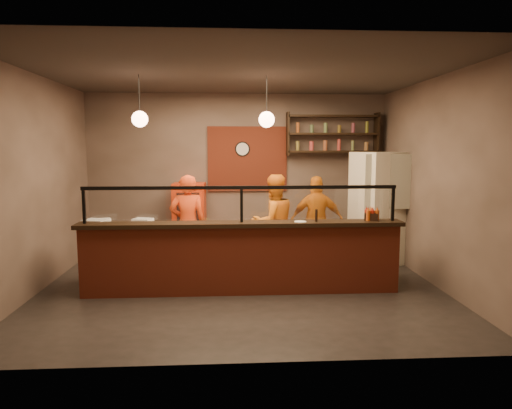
{
  "coord_description": "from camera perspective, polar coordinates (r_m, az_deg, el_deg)",
  "views": [
    {
      "loc": [
        -0.18,
        -6.79,
        2.13
      ],
      "look_at": [
        0.24,
        0.3,
        1.24
      ],
      "focal_mm": 32.0,
      "sensor_mm": 36.0,
      "label": 1
    }
  ],
  "objects": [
    {
      "name": "wall_right",
      "position": [
        7.52,
        21.62,
        2.6
      ],
      "size": [
        0.0,
        5.0,
        5.0
      ],
      "primitive_type": "plane",
      "rotation": [
        1.57,
        0.0,
        -1.57
      ],
      "color": "#735E54",
      "rests_on": "floor"
    },
    {
      "name": "brick_patch",
      "position": [
        9.27,
        -1.09,
        5.72
      ],
      "size": [
        1.6,
        0.04,
        1.3
      ],
      "primitive_type": "cube",
      "color": "#973721",
      "rests_on": "wall_back"
    },
    {
      "name": "sneeze_guard",
      "position": [
        6.54,
        -1.82,
        0.48
      ],
      "size": [
        4.5,
        0.05,
        0.52
      ],
      "color": "white",
      "rests_on": "counter_ledge"
    },
    {
      "name": "wall_back",
      "position": [
        9.31,
        -2.32,
        3.87
      ],
      "size": [
        6.0,
        0.0,
        6.0
      ],
      "primitive_type": "plane",
      "rotation": [
        1.57,
        0.0,
        0.0
      ],
      "color": "#735E54",
      "rests_on": "floor"
    },
    {
      "name": "cook_mid",
      "position": [
        7.91,
        2.2,
        -2.28
      ],
      "size": [
        0.98,
        0.88,
        1.67
      ],
      "primitive_type": "imported",
      "rotation": [
        0.0,
        0.0,
        3.51
      ],
      "color": "orange",
      "rests_on": "floor"
    },
    {
      "name": "wall_clock",
      "position": [
        9.26,
        -1.71,
        6.95
      ],
      "size": [
        0.3,
        0.04,
        0.3
      ],
      "primitive_type": "cylinder",
      "rotation": [
        1.57,
        0.0,
        0.0
      ],
      "color": "black",
      "rests_on": "wall_back"
    },
    {
      "name": "wall_left",
      "position": [
        7.37,
        -25.92,
        2.31
      ],
      "size": [
        0.0,
        5.0,
        5.0
      ],
      "primitive_type": "plane",
      "rotation": [
        1.57,
        0.0,
        1.57
      ],
      "color": "#735E54",
      "rests_on": "floor"
    },
    {
      "name": "prep_tub_a",
      "position": [
        7.45,
        -18.72,
        -2.22
      ],
      "size": [
        0.32,
        0.28,
        0.13
      ],
      "primitive_type": "cube",
      "rotation": [
        0.0,
        0.0,
        0.31
      ],
      "color": "silver",
      "rests_on": "worktop"
    },
    {
      "name": "wall_shelving",
      "position": [
        9.35,
        9.53,
        8.69
      ],
      "size": [
        1.84,
        0.28,
        0.85
      ],
      "color": "black",
      "rests_on": "wall_back"
    },
    {
      "name": "floor",
      "position": [
        7.12,
        -1.85,
        -10.26
      ],
      "size": [
        6.0,
        6.0,
        0.0
      ],
      "primitive_type": "plane",
      "color": "black",
      "rests_on": "ground"
    },
    {
      "name": "prep_tub_c",
      "position": [
        7.17,
        -19.35,
        -2.45
      ],
      "size": [
        0.41,
        0.36,
        0.17
      ],
      "primitive_type": "cube",
      "rotation": [
        0.0,
        0.0,
        -0.32
      ],
      "color": "white",
      "rests_on": "worktop"
    },
    {
      "name": "worktop_cabinet",
      "position": [
        7.2,
        -1.91,
        -6.56
      ],
      "size": [
        4.6,
        0.75,
        0.85
      ],
      "primitive_type": "cube",
      "color": "gray",
      "rests_on": "floor"
    },
    {
      "name": "prep_tub_b",
      "position": [
        7.28,
        -13.96,
        -2.24
      ],
      "size": [
        0.33,
        0.3,
        0.14
      ],
      "primitive_type": "cube",
      "rotation": [
        0.0,
        0.0,
        -0.32
      ],
      "color": "silver",
      "rests_on": "worktop"
    },
    {
      "name": "pizza_dough",
      "position": [
        7.11,
        -4.95,
        -2.8
      ],
      "size": [
        0.67,
        0.67,
        0.01
      ],
      "primitive_type": "cylinder",
      "rotation": [
        0.0,
        0.0,
        -0.42
      ],
      "color": "#EEE0CA",
      "rests_on": "worktop"
    },
    {
      "name": "cook_right",
      "position": [
        8.29,
        7.61,
        -2.07
      ],
      "size": [
        0.98,
        0.47,
        1.62
      ],
      "primitive_type": "imported",
      "rotation": [
        0.0,
        0.0,
        3.06
      ],
      "color": "#C76912",
      "rests_on": "floor"
    },
    {
      "name": "pepper_mill",
      "position": [
        6.66,
        7.54,
        -1.37
      ],
      "size": [
        0.04,
        0.04,
        0.18
      ],
      "primitive_type": "cylinder",
      "rotation": [
        0.0,
        0.0,
        -0.1
      ],
      "color": "black",
      "rests_on": "counter_ledge"
    },
    {
      "name": "service_counter",
      "position": [
        6.7,
        -1.79,
        -6.94
      ],
      "size": [
        4.6,
        0.25,
        1.0
      ],
      "primitive_type": "cube",
      "color": "#973721",
      "rests_on": "floor"
    },
    {
      "name": "counter_ledge",
      "position": [
        6.59,
        -1.81,
        -2.47
      ],
      "size": [
        4.7,
        0.37,
        0.06
      ],
      "primitive_type": "cube",
      "color": "black",
      "rests_on": "service_counter"
    },
    {
      "name": "pendant_right",
      "position": [
        7.03,
        1.34,
        10.59
      ],
      "size": [
        0.24,
        0.24,
        0.77
      ],
      "color": "black",
      "rests_on": "ceiling"
    },
    {
      "name": "worktop",
      "position": [
        7.11,
        -1.92,
        -3.03
      ],
      "size": [
        4.6,
        0.75,
        0.05
      ],
      "primitive_type": "cube",
      "color": "beige",
      "rests_on": "worktop_cabinet"
    },
    {
      "name": "small_plate",
      "position": [
        6.6,
        5.56,
        -2.16
      ],
      "size": [
        0.2,
        0.2,
        0.01
      ],
      "primitive_type": "cylinder",
      "rotation": [
        0.0,
        0.0,
        -0.14
      ],
      "color": "silver",
      "rests_on": "counter_ledge"
    },
    {
      "name": "condiment_caddy",
      "position": [
        6.95,
        14.25,
        -1.48
      ],
      "size": [
        0.24,
        0.22,
        0.11
      ],
      "primitive_type": "cube",
      "rotation": [
        0.0,
        0.0,
        -0.42
      ],
      "color": "black",
      "rests_on": "counter_ledge"
    },
    {
      "name": "cook_left",
      "position": [
        7.81,
        -8.52,
        -2.45
      ],
      "size": [
        0.64,
        0.44,
        1.68
      ],
      "primitive_type": "imported",
      "rotation": [
        0.0,
        0.0,
        3.21
      ],
      "color": "red",
      "rests_on": "floor"
    },
    {
      "name": "wall_front",
      "position": [
        4.33,
        -1.0,
        0.14
      ],
      "size": [
        6.0,
        0.0,
        6.0
      ],
      "primitive_type": "plane",
      "rotation": [
        -1.57,
        0.0,
        0.0
      ],
      "color": "#735E54",
      "rests_on": "floor"
    },
    {
      "name": "ceiling",
      "position": [
        6.88,
        -1.96,
        16.09
      ],
      "size": [
        6.0,
        6.0,
        0.0
      ],
      "primitive_type": "plane",
      "rotation": [
        3.14,
        0.0,
        0.0
      ],
      "color": "#3A322C",
      "rests_on": "wall_back"
    },
    {
      "name": "red_cooler",
      "position": [
        9.09,
        -8.29,
        -1.86
      ],
      "size": [
        0.63,
        0.59,
        1.44
      ],
      "primitive_type": "cube",
      "rotation": [
        0.0,
        0.0,
        -0.03
      ],
      "color": "red",
      "rests_on": "floor"
    },
    {
      "name": "rolling_pin",
      "position": [
        7.22,
        -7.21,
        -2.47
      ],
      "size": [
        0.31,
        0.27,
        0.06
      ],
      "primitive_type": "cylinder",
      "rotation": [
        0.0,
        1.57,
        0.7
      ],
      "color": "gold",
      "rests_on": "worktop"
    },
    {
      "name": "fridge",
      "position": [
        8.72,
        15.19,
        -0.4
      ],
      "size": [
        1.07,
        1.04,
        2.05
      ],
      "primitive_type": "cube",
      "rotation": [
        0.0,
        0.0,
        0.35
      ],
      "color": "beige",
      "rests_on": "floor"
    },
    {
      "name": "pendant_left",
      "position": [
        7.13,
        -14.32,
        10.32
      ],
      "size": [
        0.24,
        0.24,
        0.77
      ],
      "color": "black",
      "rests_on": "ceiling"
    }
  ]
}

